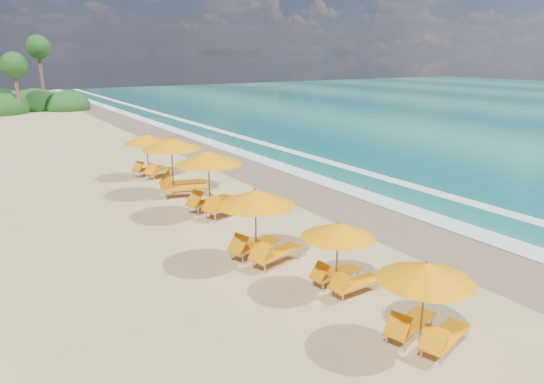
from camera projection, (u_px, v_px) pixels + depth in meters
The scene contains 9 objects.
ground at pixel (272, 223), 18.69m from camera, with size 160.00×160.00×0.00m, color tan.
wet_sand at pixel (354, 206), 20.73m from camera, with size 4.00×160.00×0.01m, color #8B7653.
surf_foam at pixel (400, 196), 22.10m from camera, with size 4.00×160.00×0.01m.
station_0 at pixel (427, 298), 10.51m from camera, with size 2.60×2.53×2.07m.
station_1 at pixel (342, 251), 13.07m from camera, with size 2.21×2.06×1.99m.
station_2 at pixel (260, 220), 14.83m from camera, with size 2.98×2.89×2.39m.
station_3 at pixel (213, 178), 19.26m from camera, with size 3.27×3.16×2.64m.
station_4 at pixel (177, 162), 22.10m from camera, with size 3.35×3.26×2.65m.
station_5 at pixel (150, 152), 25.22m from camera, with size 3.03×3.03×2.30m.
Camera 1 is at (-9.36, -15.03, 6.12)m, focal length 33.03 mm.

